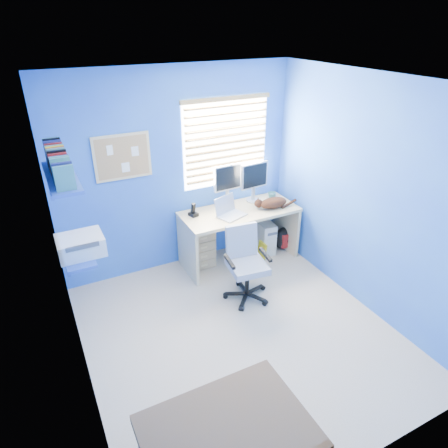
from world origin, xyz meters
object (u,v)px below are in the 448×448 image
tower_pc (263,235)px  office_chair (246,272)px  laptop (232,208)px  cat (273,203)px  desk (239,236)px

tower_pc → office_chair: 1.10m
laptop → office_chair: size_ratio=0.38×
laptop → office_chair: bearing=-121.7°
laptop → tower_pc: (0.60, 0.18, -0.62)m
cat → tower_pc: size_ratio=0.85×
desk → tower_pc: desk is taller
desk → cat: size_ratio=3.94×
laptop → office_chair: (-0.14, -0.63, -0.53)m
cat → desk: bearing=179.3°
cat → office_chair: size_ratio=0.44×
desk → office_chair: (-0.31, -0.72, -0.05)m
office_chair → laptop: bearing=77.3°
cat → laptop: bearing=-167.1°
desk → cat: cat is taller
cat → tower_pc: (0.01, 0.21, -0.58)m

